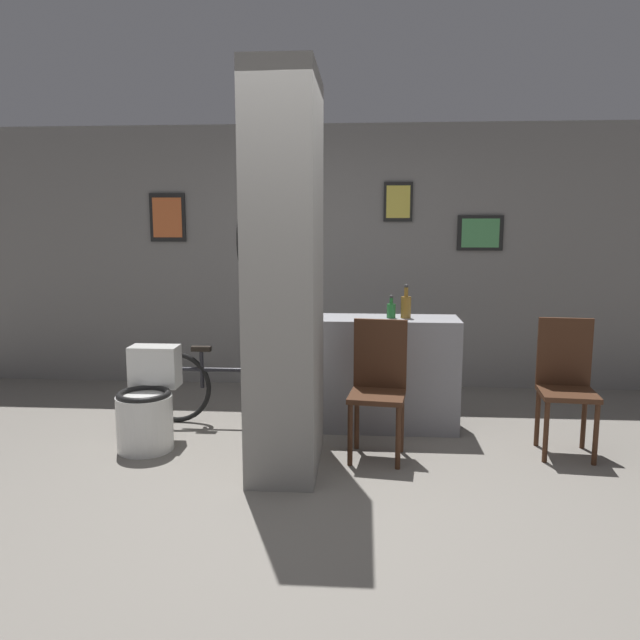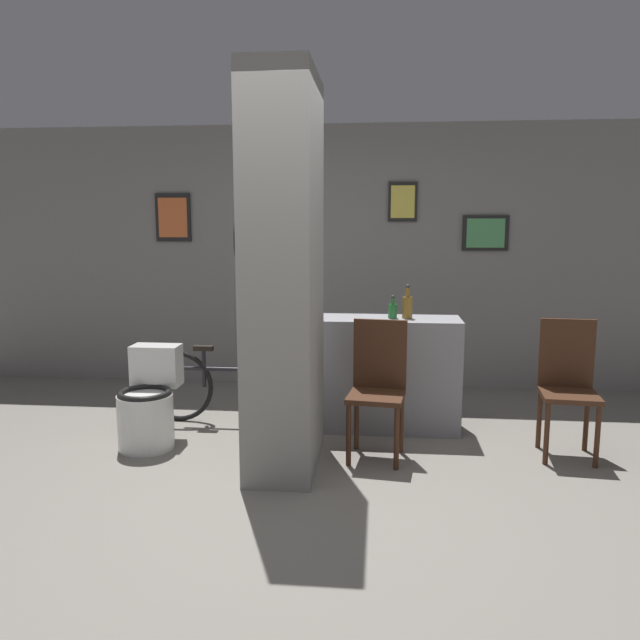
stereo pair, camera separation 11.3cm
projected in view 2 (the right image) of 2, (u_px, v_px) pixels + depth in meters
name	position (u px, v px, depth m)	size (l,w,h in m)	color
ground_plane	(297.00, 492.00, 3.87)	(14.00, 14.00, 0.00)	slate
wall_back	(331.00, 257.00, 6.25)	(8.00, 0.09, 2.60)	gray
pillar_center	(284.00, 277.00, 4.12)	(0.47, 0.91, 2.60)	gray
counter_shelf	(376.00, 373.00, 5.02)	(1.32, 0.44, 0.90)	gray
toilet	(148.00, 406.00, 4.64)	(0.41, 0.57, 0.73)	silver
chair_near_pillar	(378.00, 383.00, 4.41)	(0.43, 0.43, 0.97)	#422616
chair_by_doorway	(568.00, 382.00, 4.43)	(0.41, 0.41, 0.97)	#422616
bicycle	(231.00, 386.00, 5.16)	(1.51, 0.42, 0.65)	black
bottle_tall	(407.00, 306.00, 4.91)	(0.08, 0.08, 0.27)	olive
bottle_short	(393.00, 310.00, 4.93)	(0.07, 0.07, 0.18)	#267233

